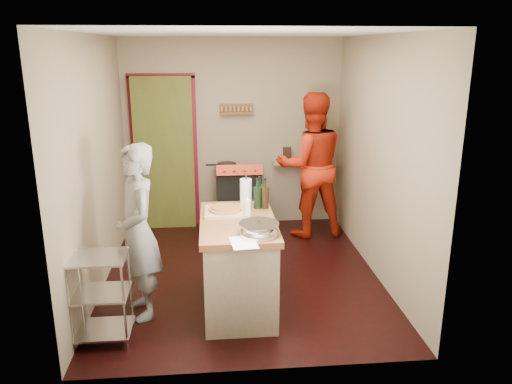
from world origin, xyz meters
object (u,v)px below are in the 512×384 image
stove (238,199)px  person_stripe (138,232)px  island (239,262)px  person_red (311,165)px  wire_shelving (101,294)px

stove → person_stripe: person_stripe is taller
island → person_red: 2.26m
stove → person_stripe: bearing=-115.6°
person_red → wire_shelving: bearing=41.9°
island → person_red: (1.07, 1.93, 0.48)m
wire_shelving → person_stripe: bearing=57.2°
person_stripe → island: bearing=72.8°
island → person_stripe: person_stripe is taller
stove → island: bearing=-93.2°
wire_shelving → island: size_ratio=0.60×
stove → person_stripe: 2.46m
stove → wire_shelving: 2.94m
person_stripe → person_red: (2.00, 1.97, 0.13)m
wire_shelving → person_red: (2.28, 2.40, 0.52)m
stove → wire_shelving: stove is taller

